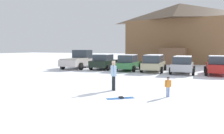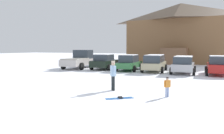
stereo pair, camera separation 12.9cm
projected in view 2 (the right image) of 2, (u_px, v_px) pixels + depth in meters
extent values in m
plane|color=white|center=(66.00, 106.00, 9.06)|extent=(160.00, 160.00, 0.00)
cube|color=brown|center=(180.00, 42.00, 35.21)|extent=(16.00, 7.72, 6.73)
pyramid|color=brown|center=(181.00, 12.00, 34.79)|extent=(16.63, 8.35, 2.75)
cube|color=brown|center=(174.00, 56.00, 31.45)|extent=(3.67, 1.94, 2.40)
cube|color=black|center=(105.00, 63.00, 24.62)|extent=(2.23, 4.33, 0.69)
cube|color=#2D3842|center=(104.00, 57.00, 24.36)|extent=(1.84, 2.31, 0.64)
cube|color=white|center=(104.00, 54.00, 24.33)|extent=(1.72, 2.19, 0.06)
cylinder|color=black|center=(101.00, 65.00, 26.21)|extent=(0.27, 0.66, 0.64)
cylinder|color=black|center=(117.00, 66.00, 25.51)|extent=(0.27, 0.66, 0.64)
cylinder|color=black|center=(92.00, 67.00, 23.78)|extent=(0.27, 0.66, 0.64)
cylinder|color=black|center=(109.00, 68.00, 23.08)|extent=(0.27, 0.66, 0.64)
cube|color=#31743E|center=(129.00, 65.00, 23.43)|extent=(2.08, 4.84, 0.57)
cube|color=#2D3842|center=(129.00, 59.00, 23.15)|extent=(1.71, 2.56, 0.74)
cube|color=white|center=(129.00, 55.00, 23.12)|extent=(1.60, 2.43, 0.06)
cylinder|color=black|center=(125.00, 66.00, 25.15)|extent=(0.26, 0.65, 0.64)
cylinder|color=black|center=(141.00, 66.00, 24.48)|extent=(0.26, 0.65, 0.64)
cylinder|color=black|center=(116.00, 68.00, 22.43)|extent=(0.26, 0.65, 0.64)
cylinder|color=black|center=(134.00, 69.00, 21.75)|extent=(0.26, 0.65, 0.64)
cube|color=#B7AE87|center=(155.00, 65.00, 22.24)|extent=(2.18, 4.92, 0.62)
cube|color=#2D3842|center=(154.00, 59.00, 22.09)|extent=(1.87, 3.76, 0.71)
cube|color=white|center=(155.00, 55.00, 22.06)|extent=(1.75, 3.57, 0.06)
cylinder|color=black|center=(148.00, 67.00, 23.98)|extent=(0.27, 0.66, 0.64)
cylinder|color=black|center=(166.00, 67.00, 23.32)|extent=(0.27, 0.66, 0.64)
cylinder|color=black|center=(142.00, 69.00, 21.21)|extent=(0.27, 0.66, 0.64)
cylinder|color=black|center=(162.00, 70.00, 20.55)|extent=(0.27, 0.66, 0.64)
cube|color=#B7B7BA|center=(183.00, 67.00, 20.49)|extent=(1.99, 4.34, 0.64)
cube|color=#2D3842|center=(184.00, 60.00, 20.36)|extent=(1.73, 3.31, 0.62)
cube|color=white|center=(184.00, 56.00, 20.33)|extent=(1.62, 3.14, 0.06)
cylinder|color=black|center=(174.00, 68.00, 22.10)|extent=(0.25, 0.65, 0.64)
cylinder|color=black|center=(195.00, 69.00, 21.37)|extent=(0.25, 0.65, 0.64)
cylinder|color=black|center=(171.00, 71.00, 19.67)|extent=(0.25, 0.65, 0.64)
cylinder|color=black|center=(194.00, 72.00, 18.94)|extent=(0.25, 0.65, 0.64)
cube|color=#B01D1A|center=(218.00, 67.00, 19.39)|extent=(1.96, 4.16, 0.68)
cube|color=#2D3842|center=(218.00, 60.00, 19.14)|extent=(1.64, 2.20, 0.65)
cube|color=white|center=(219.00, 56.00, 19.11)|extent=(1.53, 2.09, 0.06)
cylinder|color=black|center=(206.00, 70.00, 20.93)|extent=(0.26, 0.65, 0.64)
cylinder|color=black|center=(207.00, 72.00, 18.59)|extent=(0.26, 0.65, 0.64)
cube|color=beige|center=(79.00, 62.00, 25.66)|extent=(2.77, 5.89, 0.70)
cube|color=#2D3842|center=(83.00, 54.00, 26.66)|extent=(2.11, 2.04, 1.05)
cube|color=beige|center=(75.00, 59.00, 24.68)|extent=(2.44, 3.36, 0.12)
cylinder|color=black|center=(77.00, 64.00, 27.64)|extent=(0.36, 0.83, 0.80)
cylinder|color=black|center=(94.00, 64.00, 26.97)|extent=(0.36, 0.83, 0.80)
cylinder|color=black|center=(63.00, 66.00, 24.41)|extent=(0.36, 0.83, 0.80)
cylinder|color=black|center=(82.00, 66.00, 23.73)|extent=(0.36, 0.83, 0.80)
cylinder|color=#98ABD3|center=(168.00, 92.00, 10.64)|extent=(0.09, 0.09, 0.49)
cylinder|color=#98ABD3|center=(166.00, 92.00, 10.61)|extent=(0.09, 0.09, 0.49)
cube|color=orange|center=(167.00, 84.00, 10.59)|extent=(0.27, 0.27, 0.34)
cylinder|color=orange|center=(170.00, 83.00, 10.64)|extent=(0.07, 0.07, 0.33)
cylinder|color=orange|center=(165.00, 84.00, 10.54)|extent=(0.07, 0.07, 0.33)
sphere|color=tan|center=(167.00, 79.00, 10.57)|extent=(0.12, 0.12, 0.12)
cylinder|color=#2C2729|center=(167.00, 78.00, 10.56)|extent=(0.12, 0.12, 0.06)
cylinder|color=black|center=(114.00, 83.00, 12.20)|extent=(0.15, 0.15, 0.82)
cylinder|color=black|center=(113.00, 83.00, 12.37)|extent=(0.15, 0.15, 0.82)
cube|color=#9FC2E2|center=(113.00, 71.00, 12.23)|extent=(0.44, 0.46, 0.58)
cylinder|color=#9FC2E2|center=(114.00, 71.00, 11.98)|extent=(0.11, 0.11, 0.55)
cylinder|color=#9FC2E2|center=(112.00, 70.00, 12.47)|extent=(0.11, 0.11, 0.55)
sphere|color=tan|center=(113.00, 64.00, 12.19)|extent=(0.21, 0.21, 0.21)
cylinder|color=beige|center=(113.00, 62.00, 12.18)|extent=(0.20, 0.20, 0.10)
cube|color=blue|center=(120.00, 99.00, 10.24)|extent=(1.09, 0.94, 0.02)
cube|color=black|center=(121.00, 98.00, 10.25)|extent=(0.21, 0.19, 0.06)
cube|color=blue|center=(119.00, 98.00, 10.43)|extent=(1.09, 0.94, 0.02)
cube|color=black|center=(120.00, 97.00, 10.44)|extent=(0.21, 0.19, 0.06)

